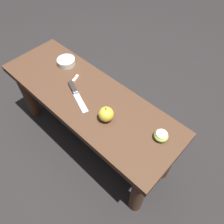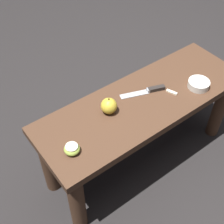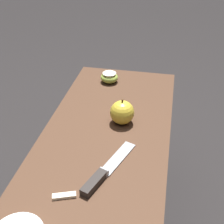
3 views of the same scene
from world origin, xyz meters
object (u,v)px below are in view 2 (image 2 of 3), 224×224
apple_cut (72,149)px  wooden_bench (143,115)px  bowl (199,84)px  apple_whole (109,106)px  knife (150,90)px

apple_cut → wooden_bench: bearing=7.2°
wooden_bench → bowl: (0.28, -0.09, 0.12)m
apple_cut → bowl: 0.72m
apple_whole → bowl: size_ratio=0.80×
wooden_bench → bowl: size_ratio=10.31×
knife → apple_whole: size_ratio=2.65×
apple_whole → bowl: (0.46, -0.13, -0.02)m
apple_whole → bowl: bearing=-15.7°
apple_whole → apple_cut: 0.28m
wooden_bench → knife: (0.06, 0.03, 0.11)m
knife → bowl: (0.22, -0.12, 0.01)m
wooden_bench → apple_cut: (-0.44, -0.06, 0.12)m
knife → apple_whole: 0.25m
knife → apple_cut: bearing=29.8°
wooden_bench → knife: size_ratio=4.89×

